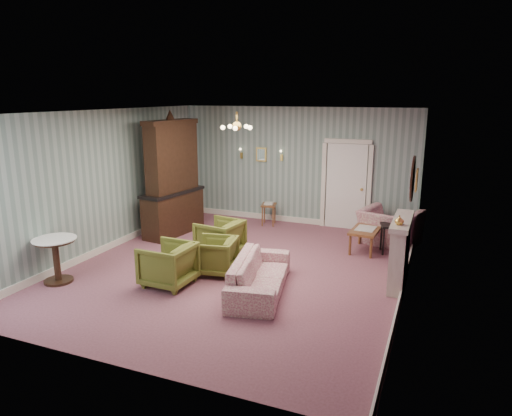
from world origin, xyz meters
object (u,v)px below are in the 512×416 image
at_px(dresser, 172,175).
at_px(coffee_table, 365,240).
at_px(wingback_chair, 390,221).
at_px(pedestal_table, 57,260).
at_px(olive_chair_b, 215,254).
at_px(fireplace, 400,251).
at_px(olive_chair_a, 168,262).
at_px(side_table_black, 390,239).
at_px(sofa_chintz, 260,269).
at_px(olive_chair_c, 220,236).

relative_size(dresser, coffee_table, 2.93).
bearing_deg(wingback_chair, pedestal_table, 57.67).
height_order(olive_chair_b, fireplace, fireplace).
height_order(olive_chair_b, coffee_table, olive_chair_b).
distance_m(olive_chair_a, pedestal_table, 1.96).
relative_size(olive_chair_b, side_table_black, 1.21).
relative_size(wingback_chair, fireplace, 0.84).
relative_size(sofa_chintz, side_table_black, 3.29).
distance_m(olive_chair_a, dresser, 3.22).
distance_m(fireplace, pedestal_table, 5.93).
relative_size(olive_chair_b, coffee_table, 0.77).
xyz_separation_m(fireplace, coffee_table, (-0.81, 1.52, -0.34)).
height_order(olive_chair_a, wingback_chair, wingback_chair).
height_order(olive_chair_c, side_table_black, olive_chair_c).
height_order(olive_chair_b, pedestal_table, pedestal_table).
distance_m(fireplace, coffee_table, 1.75).
relative_size(fireplace, pedestal_table, 1.75).
bearing_deg(coffee_table, olive_chair_c, -152.67).
relative_size(dresser, fireplace, 2.00).
relative_size(olive_chair_c, wingback_chair, 0.69).
bearing_deg(sofa_chintz, dresser, 41.64).
height_order(olive_chair_c, coffee_table, olive_chair_c).
relative_size(olive_chair_a, dresser, 0.29).
height_order(sofa_chintz, dresser, dresser).
height_order(dresser, fireplace, dresser).
bearing_deg(olive_chair_c, sofa_chintz, 54.18).
relative_size(olive_chair_a, wingback_chair, 0.69).
bearing_deg(coffee_table, dresser, -174.59).
relative_size(olive_chair_c, pedestal_table, 1.02).
bearing_deg(olive_chair_a, side_table_black, 135.20).
bearing_deg(pedestal_table, olive_chair_b, 30.66).
distance_m(olive_chair_a, olive_chair_b, 0.93).
height_order(wingback_chair, side_table_black, wingback_chair).
bearing_deg(olive_chair_a, dresser, -147.78).
relative_size(sofa_chintz, fireplace, 1.43).
distance_m(olive_chair_b, fireplace, 3.25).
relative_size(olive_chair_a, olive_chair_b, 1.11).
distance_m(fireplace, side_table_black, 1.62).
distance_m(dresser, pedestal_table, 3.44).
height_order(olive_chair_a, olive_chair_b, olive_chair_a).
bearing_deg(wingback_chair, dresser, 29.97).
relative_size(coffee_table, pedestal_table, 1.19).
bearing_deg(side_table_black, olive_chair_b, -140.51).
bearing_deg(dresser, wingback_chair, 20.80).
bearing_deg(side_table_black, wingback_chair, 98.06).
bearing_deg(fireplace, pedestal_table, -158.48).
xyz_separation_m(wingback_chair, coffee_table, (-0.41, -0.67, -0.27)).
bearing_deg(sofa_chintz, olive_chair_b, 55.70).
bearing_deg(wingback_chair, olive_chair_a, 66.18).
xyz_separation_m(side_table_black, pedestal_table, (-5.20, -3.74, 0.10)).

